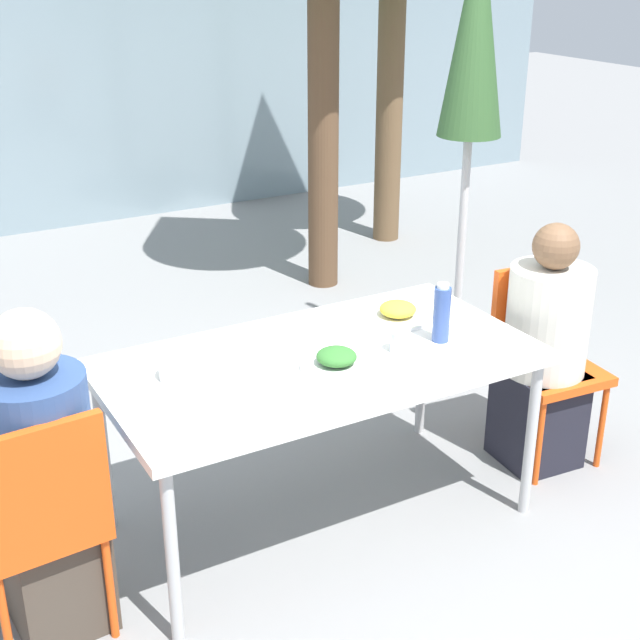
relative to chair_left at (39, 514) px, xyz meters
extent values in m
plane|color=gray|center=(1.11, 0.16, -0.51)|extent=(24.00, 24.00, 0.00)
cube|color=gray|center=(1.11, 4.77, 0.99)|extent=(10.00, 0.20, 3.00)
cube|color=white|center=(1.11, 0.16, 0.20)|extent=(1.63, 0.86, 0.04)
cylinder|color=#B7B7B7|center=(0.35, -0.21, -0.16)|extent=(0.04, 0.04, 0.69)
cylinder|color=#B7B7B7|center=(1.87, -0.21, -0.16)|extent=(0.04, 0.04, 0.69)
cylinder|color=#B7B7B7|center=(0.35, 0.54, -0.16)|extent=(0.04, 0.04, 0.69)
cylinder|color=#B7B7B7|center=(1.87, 0.54, -0.16)|extent=(0.04, 0.04, 0.69)
cube|color=#E54C14|center=(-0.01, 0.08, -0.08)|extent=(0.43, 0.43, 0.04)
cube|color=#E54C14|center=(0.01, -0.10, 0.15)|extent=(0.40, 0.07, 0.42)
cylinder|color=#E54C14|center=(0.15, 0.26, -0.30)|extent=(0.03, 0.03, 0.41)
cylinder|color=#E54C14|center=(-0.16, -0.10, -0.30)|extent=(0.03, 0.03, 0.41)
cylinder|color=#E54C14|center=(0.18, -0.08, -0.30)|extent=(0.03, 0.03, 0.41)
cube|color=#473D33|center=(0.04, 0.08, -0.28)|extent=(0.33, 0.33, 0.45)
cylinder|color=navy|center=(0.04, 0.08, 0.19)|extent=(0.34, 0.34, 0.50)
sphere|color=beige|center=(0.04, 0.08, 0.55)|extent=(0.22, 0.22, 0.22)
cube|color=#E54C14|center=(2.23, 0.08, -0.08)|extent=(0.43, 0.43, 0.04)
cube|color=#E54C14|center=(2.24, 0.26, 0.15)|extent=(0.40, 0.07, 0.42)
cylinder|color=#E54C14|center=(2.38, -0.11, -0.30)|extent=(0.03, 0.03, 0.41)
cylinder|color=#E54C14|center=(2.05, -0.08, -0.30)|extent=(0.03, 0.03, 0.41)
cylinder|color=#E54C14|center=(2.41, 0.23, -0.30)|extent=(0.03, 0.03, 0.41)
cylinder|color=#E54C14|center=(2.07, 0.26, -0.30)|extent=(0.03, 0.03, 0.41)
cube|color=black|center=(2.18, 0.08, -0.28)|extent=(0.34, 0.34, 0.45)
cylinder|color=beige|center=(2.18, 0.08, 0.17)|extent=(0.35, 0.35, 0.47)
sphere|color=brown|center=(2.18, 0.08, 0.51)|extent=(0.19, 0.19, 0.19)
cylinder|color=#333333|center=(2.44, 1.01, -0.48)|extent=(0.36, 0.36, 0.05)
cylinder|color=#BCBCBC|center=(2.44, 1.01, 0.65)|extent=(0.04, 0.04, 2.32)
cone|color=#2D5128|center=(2.44, 1.01, 1.29)|extent=(0.32, 0.32, 1.04)
cylinder|color=white|center=(1.12, 0.06, 0.23)|extent=(0.27, 0.27, 0.01)
ellipsoid|color=#33702D|center=(1.12, 0.06, 0.27)|extent=(0.15, 0.15, 0.06)
cylinder|color=white|center=(1.57, 0.32, 0.23)|extent=(0.28, 0.28, 0.01)
ellipsoid|color=gold|center=(1.57, 0.32, 0.27)|extent=(0.15, 0.15, 0.06)
cylinder|color=#334C8E|center=(1.59, 0.06, 0.33)|extent=(0.07, 0.07, 0.22)
cylinder|color=white|center=(1.59, 0.06, 0.45)|extent=(0.05, 0.05, 0.02)
cylinder|color=silver|center=(1.40, 0.06, 0.26)|extent=(0.08, 0.08, 0.08)
cylinder|color=white|center=(0.61, 0.26, 0.25)|extent=(0.19, 0.19, 0.06)
cylinder|color=brown|center=(3.39, 3.14, 0.50)|extent=(0.20, 0.20, 2.02)
cylinder|color=brown|center=(2.46, 2.51, 0.58)|extent=(0.20, 0.20, 2.17)
camera|label=1|loc=(-0.38, -2.47, 1.67)|focal=50.00mm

